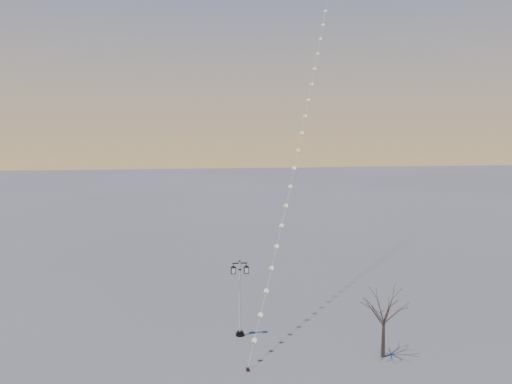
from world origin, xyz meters
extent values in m
plane|color=#515151|center=(0.00, 0.00, 0.00)|extent=(300.00, 300.00, 0.00)
cylinder|color=black|center=(0.22, 3.59, 0.07)|extent=(0.52, 0.52, 0.15)
cylinder|color=black|center=(0.22, 3.59, 0.21)|extent=(0.37, 0.37, 0.13)
cylinder|color=silver|center=(0.22, 3.59, 2.46)|extent=(0.12, 0.12, 4.36)
cylinder|color=black|center=(0.22, 3.59, 4.13)|extent=(0.19, 0.19, 0.06)
cube|color=black|center=(0.22, 3.59, 4.50)|extent=(0.88, 0.09, 0.06)
sphere|color=black|center=(0.22, 3.59, 4.61)|extent=(0.13, 0.13, 0.13)
pyramid|color=black|center=(-0.17, 3.60, 4.36)|extent=(0.41, 0.41, 0.13)
cube|color=beige|center=(-0.17, 3.60, 4.08)|extent=(0.24, 0.24, 0.32)
cube|color=black|center=(-0.17, 3.60, 3.90)|extent=(0.28, 0.28, 0.04)
pyramid|color=black|center=(0.61, 3.57, 4.36)|extent=(0.41, 0.41, 0.13)
cube|color=beige|center=(0.61, 3.57, 4.08)|extent=(0.24, 0.24, 0.32)
cube|color=black|center=(0.61, 3.57, 3.90)|extent=(0.28, 0.28, 0.04)
cone|color=#493528|center=(7.60, -0.59, 1.02)|extent=(0.24, 0.24, 2.04)
cylinder|color=black|center=(0.01, -1.10, 0.09)|extent=(0.19, 0.19, 0.19)
cylinder|color=black|center=(0.01, -1.10, 0.12)|extent=(0.03, 0.03, 0.23)
cone|color=orange|center=(7.34, 13.50, 18.39)|extent=(0.07, 0.07, 0.26)
cylinder|color=white|center=(0.01, -1.10, 0.56)|extent=(0.01, 0.01, 0.75)
camera|label=1|loc=(-3.61, -26.13, 12.26)|focal=36.04mm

